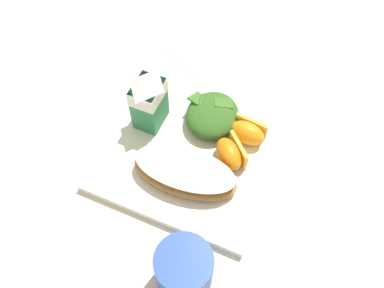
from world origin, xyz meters
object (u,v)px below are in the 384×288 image
(paper_napkin, at_px, (204,53))
(orange_wedge_middle, at_px, (248,132))
(green_salad_pile, at_px, (212,115))
(white_plate, at_px, (192,150))
(cheesy_pizza_bread, at_px, (185,172))
(milk_carton, at_px, (149,98))
(orange_wedge_front, at_px, (230,152))
(drinking_blue_cup, at_px, (184,270))

(paper_napkin, bearing_deg, orange_wedge_middle, -139.36)
(green_salad_pile, xyz_separation_m, orange_wedge_middle, (-0.01, -0.07, -0.00))
(white_plate, height_order, paper_napkin, white_plate)
(green_salad_pile, height_order, orange_wedge_middle, green_salad_pile)
(cheesy_pizza_bread, bearing_deg, milk_carton, 50.82)
(green_salad_pile, bearing_deg, orange_wedge_front, -136.63)
(cheesy_pizza_bread, distance_m, orange_wedge_front, 0.08)
(orange_wedge_middle, bearing_deg, paper_napkin, 40.64)
(white_plate, relative_size, milk_carton, 2.55)
(milk_carton, bearing_deg, cheesy_pizza_bread, -129.18)
(orange_wedge_front, height_order, orange_wedge_middle, same)
(orange_wedge_front, relative_size, orange_wedge_middle, 1.07)
(cheesy_pizza_bread, xyz_separation_m, green_salad_pile, (0.12, 0.00, 0.00))
(paper_napkin, bearing_deg, orange_wedge_front, -148.49)
(white_plate, relative_size, cheesy_pizza_bread, 1.60)
(white_plate, relative_size, green_salad_pile, 2.80)
(cheesy_pizza_bread, xyz_separation_m, paper_napkin, (0.28, 0.08, -0.03))
(paper_napkin, height_order, drinking_blue_cup, drinking_blue_cup)
(orange_wedge_middle, bearing_deg, green_salad_pile, 81.73)
(white_plate, bearing_deg, green_salad_pile, -9.85)
(milk_carton, xyz_separation_m, orange_wedge_front, (-0.02, -0.15, -0.04))
(orange_wedge_front, bearing_deg, milk_carton, 82.48)
(milk_carton, height_order, drinking_blue_cup, milk_carton)
(orange_wedge_front, bearing_deg, cheesy_pizza_bread, 139.37)
(drinking_blue_cup, bearing_deg, cheesy_pizza_bread, 23.52)
(orange_wedge_middle, height_order, paper_napkin, orange_wedge_middle)
(cheesy_pizza_bread, distance_m, orange_wedge_middle, 0.13)
(green_salad_pile, bearing_deg, cheesy_pizza_bread, -179.10)
(orange_wedge_front, relative_size, paper_napkin, 0.62)
(white_plate, distance_m, green_salad_pile, 0.07)
(milk_carton, bearing_deg, drinking_blue_cup, -144.06)
(milk_carton, height_order, orange_wedge_middle, milk_carton)
(cheesy_pizza_bread, height_order, orange_wedge_middle, orange_wedge_middle)
(milk_carton, xyz_separation_m, drinking_blue_cup, (-0.22, -0.16, -0.03))
(milk_carton, bearing_deg, orange_wedge_middle, -80.47)
(orange_wedge_middle, xyz_separation_m, paper_napkin, (0.17, 0.15, -0.03))
(white_plate, relative_size, drinking_blue_cup, 3.10)
(cheesy_pizza_bread, distance_m, green_salad_pile, 0.12)
(white_plate, bearing_deg, drinking_blue_cup, -159.56)
(paper_napkin, distance_m, drinking_blue_cup, 0.45)
(green_salad_pile, distance_m, orange_wedge_front, 0.08)
(green_salad_pile, height_order, drinking_blue_cup, drinking_blue_cup)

